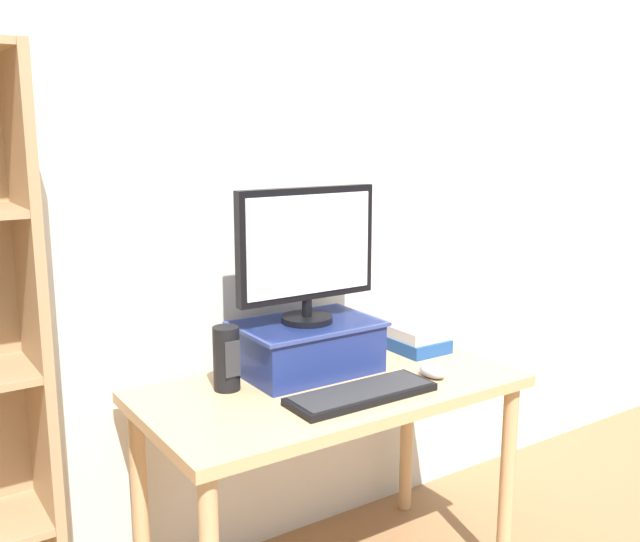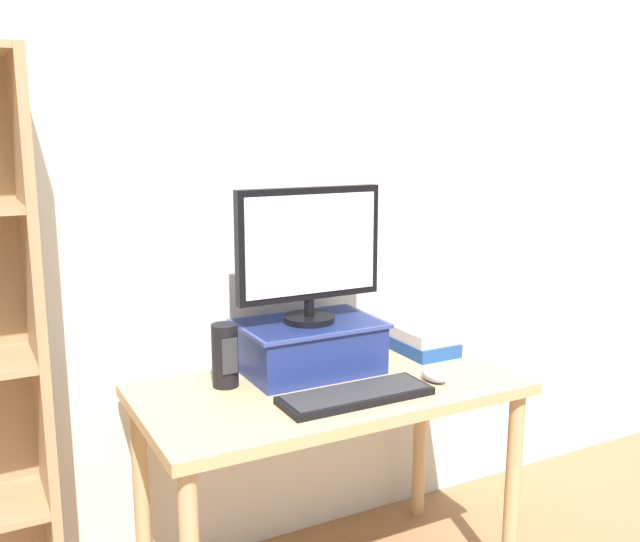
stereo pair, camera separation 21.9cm
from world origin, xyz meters
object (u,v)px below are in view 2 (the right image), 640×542
object	(u,v)px
riser_box	(308,345)
desk	(329,411)
computer_monitor	(308,250)
computer_mouse	(434,376)
book_stack	(423,340)
desk_speaker	(225,355)
keyboard	(356,395)

from	to	relation	value
riser_box	desk	bearing A→B (deg)	-88.43
riser_box	computer_monitor	xyz separation A→B (m)	(-0.00, -0.00, 0.31)
computer_mouse	book_stack	distance (m)	0.30
computer_mouse	book_stack	world-z (taller)	book_stack
desk	riser_box	xyz separation A→B (m)	(-0.00, 0.14, 0.18)
desk_speaker	book_stack	bearing A→B (deg)	-0.03
desk	desk_speaker	xyz separation A→B (m)	(-0.29, 0.13, 0.19)
computer_mouse	riser_box	bearing A→B (deg)	138.78
desk	riser_box	size ratio (longest dim) A/B	2.61
computer_mouse	keyboard	bearing A→B (deg)	-176.65
desk	keyboard	xyz separation A→B (m)	(0.01, -0.15, 0.10)
riser_box	keyboard	xyz separation A→B (m)	(0.01, -0.29, -0.08)
keyboard	desk	bearing A→B (deg)	92.65
keyboard	desk_speaker	bearing A→B (deg)	136.80
riser_box	computer_monitor	world-z (taller)	computer_monitor
riser_box	computer_mouse	bearing A→B (deg)	-41.22
desk	computer_mouse	xyz separation A→B (m)	(0.30, -0.13, 0.11)
riser_box	book_stack	size ratio (longest dim) A/B	1.82
keyboard	computer_mouse	bearing A→B (deg)	3.35
computer_monitor	book_stack	world-z (taller)	computer_monitor
computer_monitor	desk_speaker	size ratio (longest dim) A/B	2.48
desk	desk_speaker	world-z (taller)	desk_speaker
keyboard	computer_mouse	distance (m)	0.30
keyboard	desk_speaker	distance (m)	0.42
book_stack	riser_box	bearing A→B (deg)	179.26
desk	book_stack	size ratio (longest dim) A/B	4.77
keyboard	desk_speaker	world-z (taller)	desk_speaker
riser_box	computer_mouse	world-z (taller)	riser_box
keyboard	desk_speaker	size ratio (longest dim) A/B	2.33
desk	computer_mouse	bearing A→B (deg)	-23.70
computer_mouse	book_stack	bearing A→B (deg)	60.72
desk	keyboard	bearing A→B (deg)	-87.35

